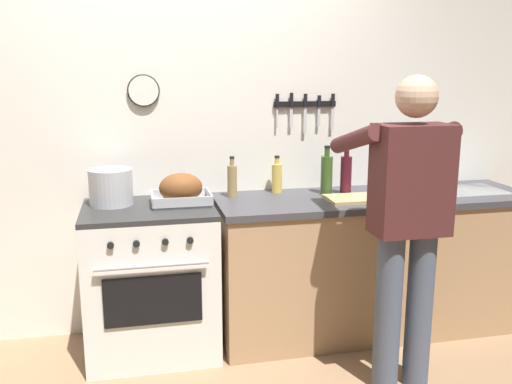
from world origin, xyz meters
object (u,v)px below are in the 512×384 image
(cutting_board, at_px, (356,198))
(bottle_hot_sauce, at_px, (410,178))
(stove, at_px, (151,280))
(person_cook, at_px, (407,215))
(stock_pot, at_px, (111,187))
(bottle_vinegar, at_px, (232,180))
(bottle_dish_soap, at_px, (393,176))
(bottle_olive_oil, at_px, (327,174))
(roasting_pan, at_px, (181,190))
(bottle_cooking_oil, at_px, (277,177))
(bottle_wine_red, at_px, (346,174))

(cutting_board, distance_m, bottle_hot_sauce, 0.51)
(stove, relative_size, person_cook, 0.54)
(person_cook, bearing_deg, stock_pot, 72.21)
(stock_pot, height_order, bottle_vinegar, bottle_vinegar)
(bottle_hot_sauce, relative_size, bottle_dish_soap, 0.84)
(person_cook, bearing_deg, bottle_olive_oil, 21.44)
(stock_pot, distance_m, bottle_hot_sauce, 1.92)
(bottle_olive_oil, bearing_deg, bottle_dish_soap, -3.34)
(stove, bearing_deg, bottle_dish_soap, 2.97)
(bottle_olive_oil, distance_m, bottle_dish_soap, 0.45)
(bottle_dish_soap, relative_size, bottle_vinegar, 0.94)
(bottle_dish_soap, bearing_deg, roasting_pan, -177.89)
(bottle_hot_sauce, xyz_separation_m, bottle_olive_oil, (-0.58, 0.01, 0.05))
(stock_pot, distance_m, bottle_dish_soap, 1.78)
(person_cook, relative_size, bottle_vinegar, 6.45)
(stove, height_order, roasting_pan, roasting_pan)
(roasting_pan, bearing_deg, cutting_board, -6.97)
(person_cook, distance_m, bottle_cooking_oil, 1.00)
(stock_pot, height_order, bottle_cooking_oil, bottle_cooking_oil)
(bottle_vinegar, bearing_deg, person_cook, -46.75)
(person_cook, height_order, bottle_hot_sauce, person_cook)
(bottle_vinegar, bearing_deg, bottle_wine_red, -6.43)
(person_cook, bearing_deg, bottle_hot_sauce, -18.85)
(bottle_olive_oil, height_order, bottle_dish_soap, bottle_olive_oil)
(person_cook, relative_size, bottle_dish_soap, 6.88)
(stove, height_order, bottle_hot_sauce, bottle_hot_sauce)
(bottle_hot_sauce, distance_m, bottle_dish_soap, 0.14)
(stove, distance_m, bottle_hot_sauce, 1.79)
(cutting_board, height_order, bottle_wine_red, bottle_wine_red)
(cutting_board, bearing_deg, bottle_dish_soap, 28.96)
(bottle_olive_oil, bearing_deg, stock_pot, -179.73)
(bottle_cooking_oil, height_order, bottle_vinegar, bottle_vinegar)
(bottle_cooking_oil, relative_size, bottle_vinegar, 0.94)
(cutting_board, xyz_separation_m, bottle_vinegar, (-0.73, 0.25, 0.10))
(bottle_hot_sauce, height_order, bottle_olive_oil, bottle_olive_oil)
(bottle_wine_red, bearing_deg, cutting_board, -87.98)
(bottle_dish_soap, bearing_deg, person_cook, -110.37)
(roasting_pan, relative_size, bottle_wine_red, 1.13)
(bottle_hot_sauce, bearing_deg, bottle_vinegar, 177.76)
(bottle_dish_soap, bearing_deg, bottle_olive_oil, 176.66)
(bottle_cooking_oil, bearing_deg, bottle_wine_red, -19.65)
(bottle_dish_soap, distance_m, bottle_wine_red, 0.33)
(roasting_pan, bearing_deg, person_cook, -32.56)
(roasting_pan, xyz_separation_m, bottle_cooking_oil, (0.63, 0.18, 0.02))
(bottle_vinegar, bearing_deg, cutting_board, -18.74)
(roasting_pan, bearing_deg, bottle_hot_sauce, 2.67)
(bottle_dish_soap, relative_size, bottle_wine_red, 0.77)
(cutting_board, bearing_deg, bottle_olive_oil, 120.42)
(stock_pot, height_order, bottle_wine_red, bottle_wine_red)
(bottle_dish_soap, bearing_deg, bottle_cooking_oil, 169.86)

